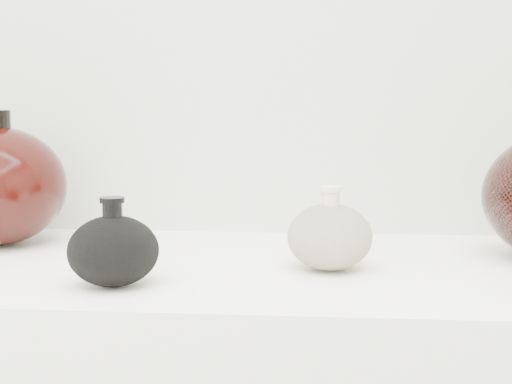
{
  "coord_description": "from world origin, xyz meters",
  "views": [
    {
      "loc": [
        0.1,
        -0.03,
        1.12
      ],
      "look_at": [
        0.02,
        0.92,
        1.01
      ],
      "focal_mm": 50.0,
      "sensor_mm": 36.0,
      "label": 1
    }
  ],
  "objects": [
    {
      "name": "cream_gourd_vase",
      "position": [
        0.12,
        0.92,
        0.95
      ],
      "size": [
        0.14,
        0.14,
        0.11
      ],
      "color": "#BBA992",
      "rests_on": "display_counter"
    },
    {
      "name": "black_gourd_vase",
      "position": [
        -0.15,
        0.81,
        0.94
      ],
      "size": [
        0.14,
        0.14,
        0.11
      ],
      "color": "black",
      "rests_on": "display_counter"
    }
  ]
}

